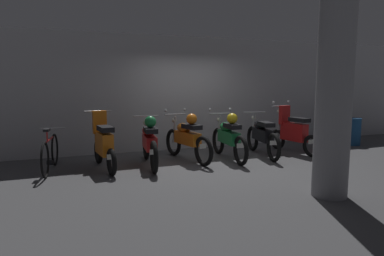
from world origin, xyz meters
name	(u,v)px	position (x,y,z in m)	size (l,w,h in m)	color
ground_plane	(213,162)	(0.00, 0.00, 0.00)	(80.00, 80.00, 0.00)	#4C4C4F
back_wall	(184,93)	(0.00, 1.91, 1.48)	(16.00, 0.30, 2.97)	#ADADB2
motorbike_slot_0	(104,144)	(-2.33, 0.25, 0.52)	(0.56, 1.68, 1.18)	black
motorbike_slot_1	(149,141)	(-1.39, 0.17, 0.53)	(0.56, 1.95, 1.08)	black
motorbike_slot_2	(187,137)	(-0.47, 0.38, 0.53)	(0.63, 1.93, 1.15)	black
motorbike_slot_3	(228,137)	(0.47, 0.16, 0.53)	(0.59, 1.95, 1.15)	black
motorbike_slot_4	(262,136)	(1.40, 0.21, 0.49)	(0.59, 1.94, 1.03)	black
motorbike_slot_5	(293,132)	(2.32, 0.25, 0.53)	(0.58, 1.67, 1.29)	black
bicycle	(50,153)	(-3.35, 0.44, 0.36)	(0.50, 1.72, 0.89)	black
support_pillar	(334,101)	(0.73, -2.77, 1.48)	(0.53, 0.53, 2.97)	gray
trash_bin	(353,131)	(4.61, 0.55, 0.38)	(0.43, 0.43, 0.77)	navy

